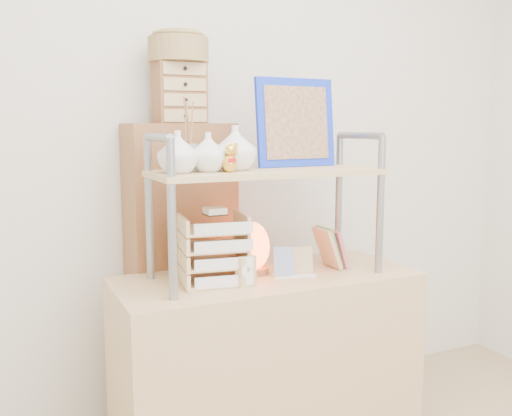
% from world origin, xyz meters
% --- Properties ---
extents(desk, '(1.20, 0.50, 0.75)m').
position_xyz_m(desk, '(0.00, 1.20, 0.38)').
color(desk, tan).
rests_on(desk, ground).
extents(cabinet, '(0.46, 0.25, 1.35)m').
position_xyz_m(cabinet, '(-0.24, 1.57, 0.68)').
color(cabinet, brown).
rests_on(cabinet, ground).
extents(hutch, '(0.90, 0.34, 0.78)m').
position_xyz_m(hutch, '(-0.07, 1.21, 1.20)').
color(hutch, gray).
rests_on(hutch, desk).
extents(letter_tray, '(0.27, 0.26, 0.29)m').
position_xyz_m(letter_tray, '(-0.22, 1.19, 0.87)').
color(letter_tray, tan).
rests_on(letter_tray, desk).
extents(salt_lamp, '(0.14, 0.13, 0.21)m').
position_xyz_m(salt_lamp, '(-0.03, 1.25, 0.86)').
color(salt_lamp, brown).
rests_on(salt_lamp, desk).
extents(desk_clock, '(0.09, 0.06, 0.11)m').
position_xyz_m(desk_clock, '(-0.14, 1.10, 0.81)').
color(desk_clock, tan).
rests_on(desk_clock, desk).
extents(postcard_stand, '(0.18, 0.08, 0.12)m').
position_xyz_m(postcard_stand, '(0.09, 1.14, 0.78)').
color(postcard_stand, white).
rests_on(postcard_stand, desk).
extents(drawer_chest, '(0.20, 0.16, 0.25)m').
position_xyz_m(drawer_chest, '(-0.24, 1.55, 1.48)').
color(drawer_chest, brown).
rests_on(drawer_chest, cabinet).
extents(woven_basket, '(0.25, 0.25, 0.10)m').
position_xyz_m(woven_basket, '(-0.24, 1.55, 1.65)').
color(woven_basket, olive).
rests_on(woven_basket, drawer_chest).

